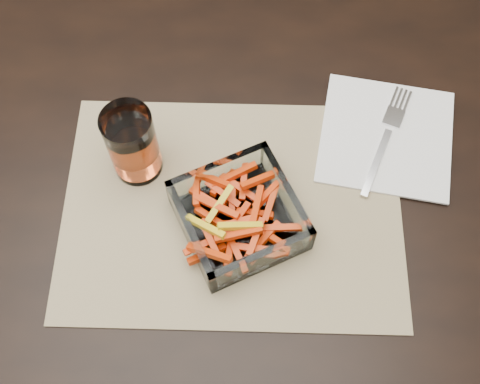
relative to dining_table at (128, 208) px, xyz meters
name	(u,v)px	position (x,y,z in m)	size (l,w,h in m)	color
dining_table	(128,208)	(0.00, 0.00, 0.00)	(1.60, 0.90, 0.75)	black
placemat	(232,208)	(0.16, -0.04, 0.09)	(0.45, 0.33, 0.00)	tan
glass_bowl	(239,217)	(0.17, -0.07, 0.11)	(0.19, 0.19, 0.06)	white
tumbler	(133,146)	(0.03, 0.02, 0.14)	(0.07, 0.07, 0.12)	white
napkin	(386,136)	(0.38, 0.06, 0.09)	(0.18, 0.18, 0.00)	white
fork	(386,136)	(0.38, 0.05, 0.10)	(0.10, 0.18, 0.00)	silver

